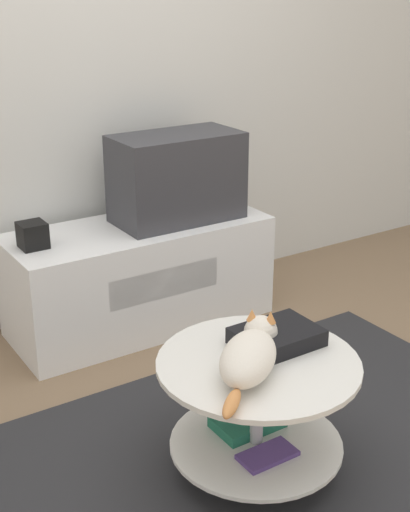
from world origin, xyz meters
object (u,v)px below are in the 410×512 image
object	(u,v)px
tv	(177,178)
speaker	(33,235)
dvd_box	(277,337)
cat	(250,354)

from	to	relation	value
tv	speaker	world-z (taller)	tv
tv	speaker	distance (m)	0.73
tv	dvd_box	bearing A→B (deg)	-104.89
speaker	cat	distance (m)	1.27
dvd_box	cat	distance (m)	0.20
dvd_box	tv	bearing A→B (deg)	75.11
dvd_box	speaker	bearing A→B (deg)	109.39
tv	cat	xyz separation A→B (m)	(-0.48, -1.24, -0.21)
tv	cat	world-z (taller)	tv
tv	dvd_box	distance (m)	1.21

